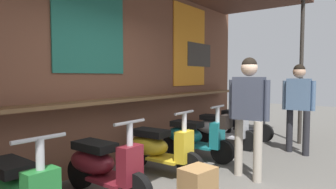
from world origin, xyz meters
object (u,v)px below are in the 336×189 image
Objects in this scene: scooter_yellow at (157,147)px; shopper_with_handbag at (248,105)px; scooter_teal at (192,137)px; merchandise_crate at (198,184)px; shopper_browsing at (299,99)px; scooter_maroon at (101,165)px; scooter_black at (239,122)px; scooter_silver at (220,128)px.

shopper_with_handbag is at bearing 24.98° from scooter_yellow.
scooter_teal reaches higher than merchandise_crate.
shopper_browsing is at bearing 168.76° from shopper_with_handbag.
shopper_with_handbag is at bearing 54.69° from scooter_maroon.
scooter_maroon is at bearing -91.35° from scooter_teal.
scooter_black is 2.79m from shopper_with_handbag.
shopper_browsing is at bearing -23.54° from scooter_black.
scooter_yellow is 1.00m from scooter_teal.
shopper_with_handbag reaches higher than scooter_maroon.
scooter_yellow and scooter_teal have the same top height.
scooter_teal is 2.13m from shopper_browsing.
scooter_teal is at bearing 87.83° from scooter_yellow.
scooter_black is at bearing 86.26° from scooter_silver.
scooter_teal is at bearing -48.80° from shopper_browsing.
shopper_with_handbag reaches higher than scooter_black.
scooter_silver is (1.05, -0.00, 0.00)m from scooter_teal.
shopper_with_handbag reaches higher than shopper_browsing.
merchandise_crate is at bearing -27.81° from scooter_yellow.
shopper_browsing reaches higher than scooter_silver.
scooter_silver is 2.73m from merchandise_crate.
shopper_browsing reaches higher than scooter_black.
shopper_with_handbag is 1.39m from merchandise_crate.
scooter_teal and scooter_black have the same top height.
scooter_maroon is 3.85m from shopper_browsing.
scooter_yellow is 1.47m from shopper_with_handbag.
scooter_maroon and scooter_yellow have the same top height.
scooter_maroon is 3.11m from scooter_silver.
scooter_teal and scooter_silver have the same top height.
shopper_with_handbag reaches higher than scooter_silver.
shopper_browsing is 3.08m from merchandise_crate.
scooter_teal is (2.07, -0.00, 0.00)m from scooter_maroon.
scooter_yellow is 3.05m from scooter_black.
scooter_maroon is at bearing 119.93° from merchandise_crate.
scooter_yellow is 2.05m from scooter_silver.
scooter_black is at bearing 87.83° from scooter_yellow.
scooter_maroon is at bearing -26.48° from shopper_browsing.
scooter_teal is 0.83× the size of shopper_browsing.
scooter_black is (2.04, 0.00, 0.00)m from scooter_teal.
scooter_yellow is at bearing 89.69° from scooter_maroon.
scooter_teal is at bearing 34.21° from merchandise_crate.
scooter_yellow is at bearing -34.53° from shopper_browsing.
shopper_with_handbag is 4.34× the size of merchandise_crate.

